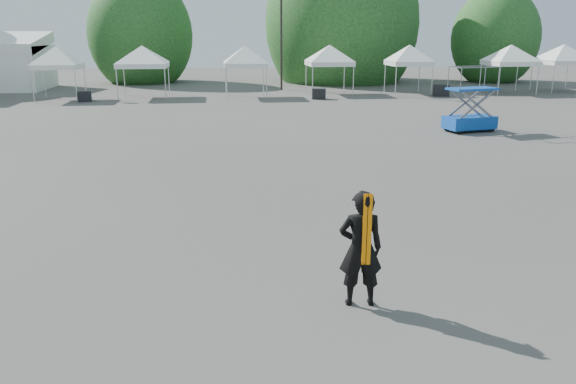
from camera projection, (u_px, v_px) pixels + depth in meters
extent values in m
plane|color=#474442|center=(316.00, 252.00, 11.03)|extent=(120.00, 120.00, 0.00)
cylinder|color=black|center=(281.00, 24.00, 40.61)|extent=(0.16, 0.16, 9.50)
cylinder|color=#382314|center=(143.00, 69.00, 47.90)|extent=(0.36, 0.36, 2.27)
ellipsoid|color=#154118|center=(141.00, 35.00, 47.14)|extent=(4.16, 4.16, 4.78)
cylinder|color=#382314|center=(340.00, 65.00, 48.93)|extent=(0.36, 0.36, 2.80)
ellipsoid|color=#154118|center=(341.00, 24.00, 47.99)|extent=(5.12, 5.12, 5.89)
cylinder|color=#382314|center=(492.00, 69.00, 48.69)|extent=(0.36, 0.36, 2.10)
ellipsoid|color=#154118|center=(495.00, 38.00, 47.98)|extent=(3.84, 3.84, 4.42)
cylinder|color=silver|center=(33.00, 86.00, 34.14)|extent=(0.06, 0.06, 2.00)
cylinder|color=silver|center=(76.00, 85.00, 34.45)|extent=(0.06, 0.06, 2.00)
cylinder|color=silver|center=(45.00, 82.00, 36.57)|extent=(0.06, 0.06, 2.00)
cylinder|color=silver|center=(85.00, 82.00, 36.88)|extent=(0.06, 0.06, 2.00)
cube|color=white|center=(58.00, 66.00, 35.22)|extent=(2.75, 2.75, 0.30)
pyramid|color=white|center=(56.00, 46.00, 34.87)|extent=(3.88, 3.88, 1.10)
cylinder|color=silver|center=(117.00, 84.00, 35.23)|extent=(0.06, 0.06, 2.00)
cylinder|color=silver|center=(165.00, 84.00, 35.59)|extent=(0.06, 0.06, 2.00)
cylinder|color=silver|center=(124.00, 80.00, 38.07)|extent=(0.06, 0.06, 2.00)
cylinder|color=silver|center=(169.00, 80.00, 38.43)|extent=(0.06, 0.06, 2.00)
cube|color=white|center=(143.00, 65.00, 36.53)|extent=(3.18, 3.18, 0.30)
pyramid|color=white|center=(142.00, 45.00, 36.19)|extent=(4.49, 4.49, 1.10)
cylinder|color=silver|center=(227.00, 84.00, 35.68)|extent=(0.06, 0.06, 2.00)
cylinder|color=silver|center=(267.00, 83.00, 35.99)|extent=(0.06, 0.06, 2.00)
cylinder|color=silver|center=(226.00, 80.00, 38.12)|extent=(0.06, 0.06, 2.00)
cylinder|color=silver|center=(263.00, 80.00, 38.43)|extent=(0.06, 0.06, 2.00)
cube|color=white|center=(245.00, 65.00, 36.76)|extent=(2.76, 2.76, 0.30)
pyramid|color=white|center=(245.00, 45.00, 36.42)|extent=(3.90, 3.90, 1.10)
cylinder|color=silver|center=(313.00, 81.00, 37.39)|extent=(0.06, 0.06, 2.00)
cylinder|color=silver|center=(353.00, 81.00, 37.73)|extent=(0.06, 0.06, 2.00)
cylinder|color=silver|center=(306.00, 78.00, 40.05)|extent=(0.06, 0.06, 2.00)
cylinder|color=silver|center=(344.00, 78.00, 40.39)|extent=(0.06, 0.06, 2.00)
cube|color=white|center=(329.00, 63.00, 38.59)|extent=(2.99, 2.99, 0.30)
pyramid|color=white|center=(330.00, 45.00, 38.25)|extent=(4.22, 4.22, 1.10)
cylinder|color=silver|center=(396.00, 81.00, 37.76)|extent=(0.06, 0.06, 2.00)
cylinder|color=silver|center=(432.00, 80.00, 38.07)|extent=(0.06, 0.06, 2.00)
cylinder|color=silver|center=(385.00, 78.00, 40.19)|extent=(0.06, 0.06, 2.00)
cylinder|color=silver|center=(419.00, 78.00, 40.50)|extent=(0.06, 0.06, 2.00)
cube|color=white|center=(409.00, 63.00, 38.83)|extent=(2.75, 2.75, 0.30)
pyramid|color=white|center=(410.00, 45.00, 38.49)|extent=(3.89, 3.89, 1.10)
cylinder|color=silver|center=(499.00, 81.00, 37.78)|extent=(0.06, 0.06, 2.00)
cylinder|color=silver|center=(538.00, 80.00, 38.12)|extent=(0.06, 0.06, 2.00)
cylinder|color=silver|center=(480.00, 78.00, 40.44)|extent=(0.06, 0.06, 2.00)
cylinder|color=silver|center=(517.00, 77.00, 40.77)|extent=(0.06, 0.06, 2.00)
cube|color=white|center=(510.00, 63.00, 38.98)|extent=(2.98, 2.98, 0.30)
pyramid|color=white|center=(512.00, 45.00, 38.64)|extent=(4.22, 4.22, 1.10)
cylinder|color=silver|center=(553.00, 79.00, 39.00)|extent=(0.06, 0.06, 2.00)
cylinder|color=silver|center=(531.00, 76.00, 41.70)|extent=(0.06, 0.06, 2.00)
cylinder|color=silver|center=(567.00, 76.00, 42.05)|extent=(0.06, 0.06, 2.00)
cube|color=white|center=(562.00, 62.00, 40.23)|extent=(3.03, 3.03, 0.30)
pyramid|color=white|center=(565.00, 44.00, 39.88)|extent=(4.29, 4.29, 1.10)
imported|color=black|center=(361.00, 249.00, 8.67)|extent=(0.72, 0.51, 1.87)
cube|color=orange|center=(365.00, 230.00, 8.38)|extent=(0.15, 0.02, 1.12)
cube|color=#0B3699|center=(469.00, 122.00, 24.28)|extent=(2.32, 1.49, 0.54)
cube|color=#0B3699|center=(472.00, 89.00, 23.89)|extent=(2.22, 1.43, 0.09)
cylinder|color=black|center=(459.00, 130.00, 23.69)|extent=(0.34, 0.20, 0.32)
cylinder|color=black|center=(491.00, 128.00, 24.19)|extent=(0.34, 0.20, 0.32)
cylinder|color=black|center=(447.00, 127.00, 24.50)|extent=(0.34, 0.20, 0.32)
cylinder|color=black|center=(478.00, 125.00, 25.01)|extent=(0.34, 0.20, 0.32)
cube|color=black|center=(85.00, 97.00, 34.71)|extent=(0.92, 0.78, 0.63)
cube|color=black|center=(319.00, 94.00, 36.10)|extent=(0.94, 0.78, 0.67)
cube|color=black|center=(441.00, 90.00, 37.69)|extent=(1.13, 0.97, 0.76)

